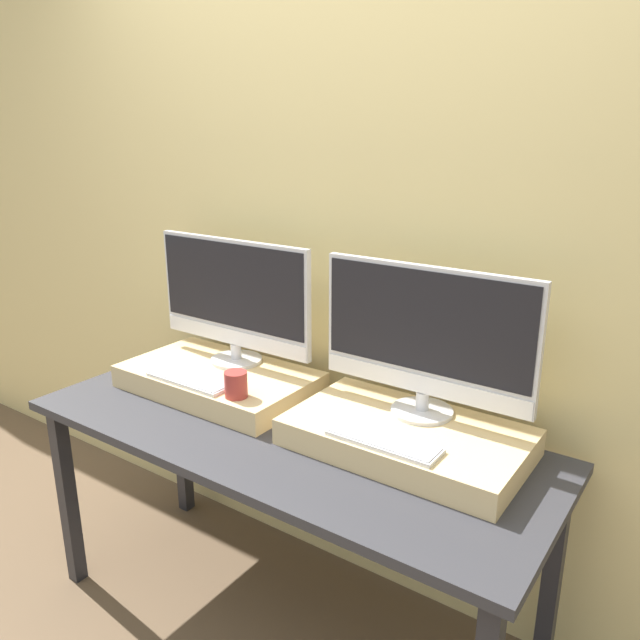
% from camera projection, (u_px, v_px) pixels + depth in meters
% --- Properties ---
extents(wall_back, '(8.00, 0.04, 2.60)m').
position_uv_depth(wall_back, '(355.00, 235.00, 2.11)').
color(wall_back, '#DBC684').
rests_on(wall_back, ground_plane).
extents(workbench, '(1.70, 0.68, 0.74)m').
position_uv_depth(workbench, '(283.00, 452.00, 1.98)').
color(workbench, '#2D2D33').
rests_on(workbench, ground_plane).
extents(wooden_riser_left, '(0.69, 0.40, 0.08)m').
position_uv_depth(wooden_riser_left, '(219.00, 380.00, 2.23)').
color(wooden_riser_left, '#D6B77F').
rests_on(wooden_riser_left, workbench).
extents(monitor_left, '(0.67, 0.19, 0.45)m').
position_uv_depth(monitor_left, '(233.00, 298.00, 2.22)').
color(monitor_left, silver).
rests_on(monitor_left, wooden_riser_left).
extents(keyboard_left, '(0.32, 0.10, 0.01)m').
position_uv_depth(keyboard_left, '(190.00, 380.00, 2.11)').
color(keyboard_left, silver).
rests_on(keyboard_left, wooden_riser_left).
extents(mug, '(0.07, 0.07, 0.08)m').
position_uv_depth(mug, '(236.00, 384.00, 1.98)').
color(mug, '#9E332D').
rests_on(mug, wooden_riser_left).
extents(wooden_riser_right, '(0.69, 0.40, 0.08)m').
position_uv_depth(wooden_riser_right, '(406.00, 437.00, 1.82)').
color(wooden_riser_right, '#D6B77F').
rests_on(wooden_riser_right, workbench).
extents(monitor_right, '(0.67, 0.19, 0.45)m').
position_uv_depth(monitor_right, '(426.00, 337.00, 1.81)').
color(monitor_right, silver).
rests_on(monitor_right, wooden_riser_right).
extents(keyboard_right, '(0.32, 0.10, 0.01)m').
position_uv_depth(keyboard_right, '(384.00, 441.00, 1.70)').
color(keyboard_right, silver).
rests_on(keyboard_right, wooden_riser_right).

